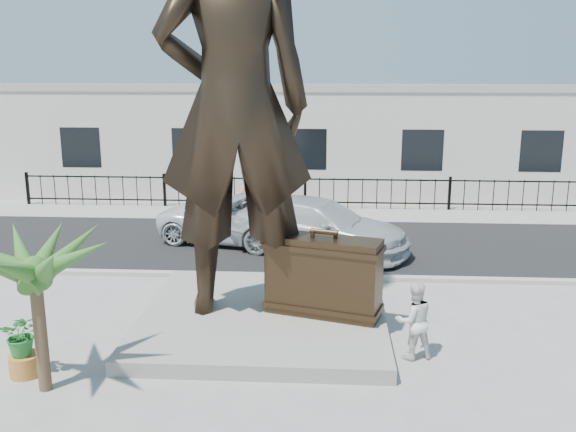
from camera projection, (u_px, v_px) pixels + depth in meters
The scene contains 16 objects.
ground at pixel (282, 355), 12.44m from camera, with size 100.00×100.00×0.00m, color #9E9991.
street at pixel (300, 242), 20.20m from camera, with size 40.00×7.00×0.01m, color black.
curb at pixel (294, 277), 16.80m from camera, with size 40.00×0.25×0.12m, color #A5A399.
far_sidewalk at pixel (304, 213), 24.08m from camera, with size 40.00×2.50×0.02m, color #9E9991.
plinth at pixel (264, 317), 13.89m from camera, with size 5.20×5.20×0.30m, color gray.
fence at pixel (305, 193), 24.72m from camera, with size 22.00×0.10×1.20m, color black.
building at pixel (309, 139), 28.42m from camera, with size 28.00×7.00×4.40m, color silver.
statue at pixel (234, 106), 13.02m from camera, with size 3.19×2.09×8.75m, color black.
suitcase at pixel (323, 276), 13.51m from camera, with size 2.39×0.76×1.68m, color #312315.
tourist at pixel (414, 320), 12.17m from camera, with size 0.74×0.58×1.53m, color silver.
car_white at pixel (237, 221), 20.10m from camera, with size 2.22×4.81×1.34m, color silver.
car_silver at pixel (318, 226), 18.92m from camera, with size 2.23×5.47×1.59m, color #B5B9BA.
worker at pixel (258, 187), 23.78m from camera, with size 1.28×0.74×1.99m, color #D7480B.
palm_tree at pixel (46, 389), 11.15m from camera, with size 1.80×1.80×3.20m, color #305C21, non-canonical shape.
planter at pixel (25, 365), 11.61m from camera, with size 0.56×0.56×0.40m, color #B2712F.
shrub at pixel (22, 334), 11.47m from camera, with size 0.71×0.62×0.79m, color #25722C.
Camera 1 is at (0.82, -11.43, 5.56)m, focal length 40.00 mm.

